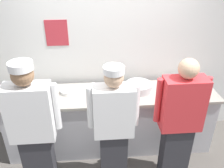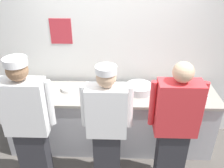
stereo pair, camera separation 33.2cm
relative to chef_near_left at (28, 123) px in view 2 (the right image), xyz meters
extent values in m
plane|color=#514C47|center=(0.93, 0.36, -0.95)|extent=(9.00, 9.00, 0.00)
cube|color=silver|center=(0.93, 1.20, 0.44)|extent=(4.75, 0.10, 2.77)
cube|color=#B72D38|center=(0.20, 1.15, 0.76)|extent=(0.31, 0.01, 0.37)
cube|color=#B2B2B7|center=(0.93, 0.73, -0.50)|extent=(2.97, 0.63, 0.90)
cube|color=gray|center=(0.93, 0.73, -0.03)|extent=(3.03, 0.69, 0.04)
cube|color=#2D2D33|center=(0.00, 0.00, -0.53)|extent=(0.35, 0.20, 0.84)
cube|color=white|center=(0.00, 0.00, 0.23)|extent=(0.49, 0.24, 0.67)
cylinder|color=white|center=(-0.28, 0.04, 0.26)|extent=(0.07, 0.07, 0.57)
cylinder|color=white|center=(0.28, 0.04, 0.26)|extent=(0.07, 0.07, 0.57)
sphere|color=#8C6647|center=(0.00, 0.00, 0.68)|extent=(0.23, 0.23, 0.23)
cylinder|color=white|center=(0.00, 0.00, 0.78)|extent=(0.24, 0.24, 0.08)
cube|color=#2D2D33|center=(0.91, 0.05, -0.55)|extent=(0.33, 0.20, 0.79)
cube|color=white|center=(0.91, 0.05, 0.16)|extent=(0.46, 0.24, 0.63)
cylinder|color=white|center=(0.64, 0.09, 0.19)|extent=(0.07, 0.07, 0.53)
cylinder|color=white|center=(1.17, 0.09, 0.19)|extent=(0.07, 0.07, 0.53)
sphere|color=tan|center=(0.91, 0.05, 0.59)|extent=(0.21, 0.21, 0.21)
cylinder|color=white|center=(0.91, 0.05, 0.68)|extent=(0.23, 0.23, 0.08)
cube|color=#2D2D33|center=(1.70, 0.05, -0.53)|extent=(0.35, 0.20, 0.83)
cube|color=red|center=(1.70, 0.05, 0.22)|extent=(0.49, 0.24, 0.66)
cylinder|color=red|center=(1.42, 0.09, 0.25)|extent=(0.07, 0.07, 0.56)
cylinder|color=red|center=(1.98, 0.09, 0.25)|extent=(0.07, 0.07, 0.56)
sphere|color=tan|center=(1.70, 0.05, 0.66)|extent=(0.23, 0.23, 0.23)
cylinder|color=white|center=(2.00, 0.60, 0.00)|extent=(0.24, 0.24, 0.01)
cylinder|color=white|center=(2.00, 0.60, 0.01)|extent=(0.24, 0.24, 0.01)
cylinder|color=white|center=(2.00, 0.60, 0.02)|extent=(0.24, 0.24, 0.01)
cylinder|color=white|center=(2.00, 0.60, 0.03)|extent=(0.24, 0.24, 0.01)
cylinder|color=white|center=(2.00, 0.60, 0.05)|extent=(0.24, 0.24, 0.01)
cylinder|color=white|center=(2.00, 0.60, 0.06)|extent=(0.24, 0.24, 0.01)
cylinder|color=white|center=(0.32, 0.79, 0.00)|extent=(0.21, 0.21, 0.01)
cylinder|color=white|center=(0.32, 0.79, 0.01)|extent=(0.21, 0.21, 0.01)
cylinder|color=white|center=(0.32, 0.79, 0.02)|extent=(0.21, 0.21, 0.01)
cylinder|color=white|center=(0.32, 0.79, 0.03)|extent=(0.21, 0.21, 0.01)
cylinder|color=#B7BABF|center=(1.33, 0.78, 0.05)|extent=(0.38, 0.38, 0.11)
cube|color=#B7BABF|center=(-0.09, 0.73, 0.00)|extent=(0.52, 0.39, 0.02)
cylinder|color=#E5E066|center=(-0.40, 0.77, 0.08)|extent=(0.06, 0.06, 0.17)
cone|color=#E5E066|center=(-0.40, 0.77, 0.18)|extent=(0.05, 0.05, 0.04)
cylinder|color=white|center=(0.94, 0.77, 0.01)|extent=(0.11, 0.11, 0.04)
cylinder|color=gold|center=(0.94, 0.77, 0.03)|extent=(0.09, 0.09, 0.01)
cylinder|color=white|center=(1.96, 0.83, 0.01)|extent=(0.10, 0.10, 0.04)
cylinder|color=orange|center=(1.96, 0.83, 0.03)|extent=(0.09, 0.09, 0.01)
cylinder|color=white|center=(2.23, 0.67, 0.01)|extent=(0.09, 0.09, 0.04)
cylinder|color=red|center=(2.23, 0.67, 0.02)|extent=(0.08, 0.08, 0.01)
cylinder|color=white|center=(0.93, 0.59, 0.01)|extent=(0.09, 0.09, 0.04)
cylinder|color=red|center=(0.93, 0.59, 0.02)|extent=(0.07, 0.07, 0.01)
cylinder|color=white|center=(0.73, 0.71, 0.04)|extent=(0.09, 0.09, 0.09)
camera|label=1|loc=(0.71, -2.15, 1.72)|focal=37.99mm
camera|label=2|loc=(1.04, -2.15, 1.72)|focal=37.99mm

